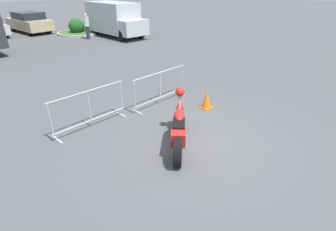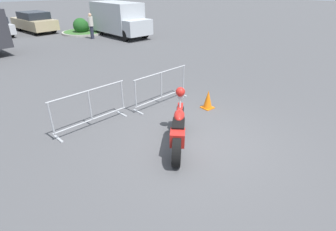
# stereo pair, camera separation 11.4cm
# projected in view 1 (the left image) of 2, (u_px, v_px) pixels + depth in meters

# --- Properties ---
(ground_plane) EXTENTS (120.00, 120.00, 0.00)m
(ground_plane) POSITION_uv_depth(u_px,v_px,m) (199.00, 142.00, 6.59)
(ground_plane) COLOR #4C4C4F
(motorcycle) EXTENTS (1.67, 1.71, 1.25)m
(motorcycle) POSITION_uv_depth(u_px,v_px,m) (179.00, 128.00, 6.26)
(motorcycle) COLOR black
(motorcycle) RESTS_ON ground
(crowd_barrier_near) EXTENTS (2.21, 0.64, 1.07)m
(crowd_barrier_near) POSITION_uv_depth(u_px,v_px,m) (89.00, 109.00, 7.02)
(crowd_barrier_near) COLOR #9EA0A5
(crowd_barrier_near) RESTS_ON ground
(crowd_barrier_far) EXTENTS (2.21, 0.64, 1.07)m
(crowd_barrier_far) POSITION_uv_depth(u_px,v_px,m) (160.00, 87.00, 8.43)
(crowd_barrier_far) COLOR #9EA0A5
(crowd_barrier_far) RESTS_ON ground
(delivery_van) EXTENTS (2.23, 5.10, 2.31)m
(delivery_van) POSITION_uv_depth(u_px,v_px,m) (115.00, 18.00, 18.75)
(delivery_van) COLOR #B2B7BC
(delivery_van) RESTS_ON ground
(parked_car_tan) EXTENTS (2.50, 4.71, 1.52)m
(parked_car_tan) POSITION_uv_depth(u_px,v_px,m) (29.00, 22.00, 20.44)
(parked_car_tan) COLOR tan
(parked_car_tan) RESTS_ON ground
(pedestrian) EXTENTS (0.47, 0.47, 1.69)m
(pedestrian) POSITION_uv_depth(u_px,v_px,m) (87.00, 25.00, 17.96)
(pedestrian) COLOR #262838
(pedestrian) RESTS_ON ground
(planter_island) EXTENTS (3.35, 3.35, 1.17)m
(planter_island) POSITION_uv_depth(u_px,v_px,m) (78.00, 28.00, 20.08)
(planter_island) COLOR #ADA89E
(planter_island) RESTS_ON ground
(traffic_cone) EXTENTS (0.34, 0.34, 0.59)m
(traffic_cone) POSITION_uv_depth(u_px,v_px,m) (207.00, 99.00, 8.24)
(traffic_cone) COLOR orange
(traffic_cone) RESTS_ON ground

